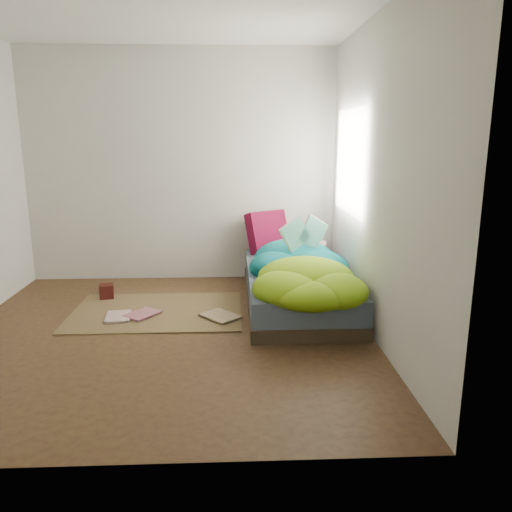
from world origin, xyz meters
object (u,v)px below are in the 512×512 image
Objects in this scene: open_book at (305,223)px; wooden_box at (107,291)px; pillow_magenta at (268,232)px; floor_book_b at (134,312)px; bed at (297,288)px; floor_book_a at (106,317)px.

open_book is 3.14× the size of wooden_box.
pillow_magenta reaches higher than floor_book_b.
bed is at bearing -7.62° from wooden_box.
open_book reaches higher than pillow_magenta.
open_book is 1.44× the size of floor_book_b.
bed reaches higher than floor_book_b.
open_book reaches higher than floor_book_b.
bed is 4.56× the size of open_book.
pillow_magenta is 2.06m from floor_book_a.
floor_book_b is (-1.64, -0.28, -0.79)m from open_book.
wooden_box is (-1.95, 0.26, -0.09)m from bed.
wooden_box is at bearing 164.15° from floor_book_b.
pillow_magenta is at bearing 85.83° from open_book.
open_book reaches higher than floor_book_a.
floor_book_b is (-1.34, -1.10, -0.55)m from pillow_magenta.
bed is 6.60× the size of floor_book_a.
bed is 0.98m from pillow_magenta.
wooden_box is 0.64m from floor_book_a.
open_book is at bearing 34.98° from bed.
floor_book_b is at bearing -53.16° from wooden_box.
wooden_box is (-1.71, -0.60, -0.49)m from pillow_magenta.
floor_book_a is at bearing -114.34° from floor_book_b.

